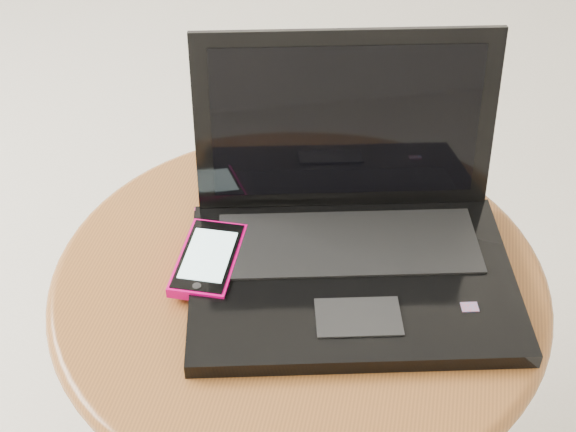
# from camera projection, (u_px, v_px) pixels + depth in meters

# --- Properties ---
(table) EXTENTS (0.58, 0.58, 0.46)m
(table) POSITION_uv_depth(u_px,v_px,m) (298.00, 330.00, 1.03)
(table) COLOR brown
(table) RESTS_ON ground
(laptop) EXTENTS (0.42, 0.37, 0.24)m
(laptop) POSITION_uv_depth(u_px,v_px,m) (350.00, 233.00, 0.96)
(laptop) COLOR black
(laptop) RESTS_ON table
(phone_black) EXTENTS (0.08, 0.11, 0.01)m
(phone_black) POSITION_uv_depth(u_px,v_px,m) (215.00, 236.00, 1.01)
(phone_black) COLOR black
(phone_black) RESTS_ON table
(phone_pink) EXTENTS (0.07, 0.12, 0.01)m
(phone_pink) POSITION_uv_depth(u_px,v_px,m) (209.00, 259.00, 0.96)
(phone_pink) COLOR #D1015F
(phone_pink) RESTS_ON phone_black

